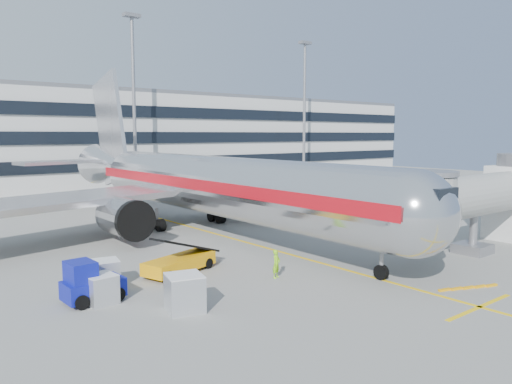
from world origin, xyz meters
TOP-DOWN VIEW (x-y plane):
  - ground at (0.00, 0.00)m, footprint 180.00×180.00m
  - lead_in_line at (0.00, 10.00)m, footprint 0.25×70.00m
  - stop_bar at (0.00, -14.00)m, footprint 6.00×0.25m
  - main_jet at (0.00, 11.72)m, footprint 50.95×48.70m
  - jet_bridge at (12.18, -8.00)m, footprint 17.80×4.50m
  - terminal at (0.00, 57.95)m, footprint 150.00×24.25m
  - light_mast_centre at (8.00, 42.00)m, footprint 2.40×1.20m
  - light_mast_east at (42.00, 42.00)m, footprint 2.40×1.20m
  - belt_loader at (-8.56, 0.69)m, footprint 5.29×3.18m
  - baggage_tug at (-14.87, -1.20)m, footprint 3.01×2.00m
  - cargo_container_left at (-14.51, -1.75)m, footprint 1.53×1.53m
  - cargo_container_right at (-13.17, 0.93)m, footprint 1.68×1.68m
  - cargo_container_front at (-11.72, -5.30)m, footprint 2.07×2.07m
  - ramp_worker at (-4.57, -3.84)m, footprint 0.72×0.59m

SIDE VIEW (x-z plane):
  - ground at x=0.00m, z-range 0.00..0.00m
  - lead_in_line at x=0.00m, z-range 0.00..0.01m
  - stop_bar at x=0.00m, z-range 0.00..0.01m
  - belt_loader at x=-8.56m, z-range -0.54..1.94m
  - cargo_container_left at x=-14.51m, z-range 0.00..1.51m
  - cargo_container_right at x=-13.17m, z-range 0.00..1.52m
  - ramp_worker at x=-4.57m, z-range 0.00..1.70m
  - cargo_container_front at x=-11.72m, z-range 0.01..1.80m
  - baggage_tug at x=-14.87m, z-range -0.14..2.06m
  - jet_bridge at x=12.18m, z-range 0.37..7.37m
  - main_jet at x=0.00m, z-range -3.79..12.26m
  - terminal at x=0.00m, z-range 0.00..15.60m
  - light_mast_centre at x=8.00m, z-range 2.15..27.60m
  - light_mast_east at x=42.00m, z-range 2.15..27.60m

